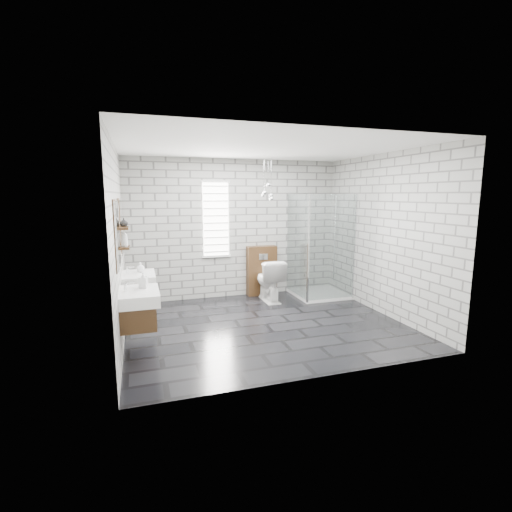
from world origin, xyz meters
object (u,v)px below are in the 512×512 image
shower_enclosure (318,272)px  toilet (269,280)px  cistern_panel (262,271)px  vanity_right (136,280)px  vanity_left (136,298)px

shower_enclosure → toilet: size_ratio=2.51×
cistern_panel → shower_enclosure: 1.12m
cistern_panel → shower_enclosure: shower_enclosure is taller
vanity_right → toilet: vanity_right is taller
cistern_panel → toilet: bearing=-90.0°
vanity_left → toilet: (2.41, 1.85, -0.35)m
shower_enclosure → vanity_right: bearing=-167.9°
vanity_left → vanity_right: 1.05m
vanity_right → toilet: (2.41, 0.80, -0.35)m
shower_enclosure → vanity_left: bearing=-152.4°
vanity_left → vanity_right: (0.00, 1.05, 0.00)m
vanity_right → cistern_panel: (2.41, 1.25, -0.26)m
shower_enclosure → toilet: 1.00m
vanity_left → cistern_panel: vanity_left is taller
vanity_right → cistern_panel: bearing=27.4°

